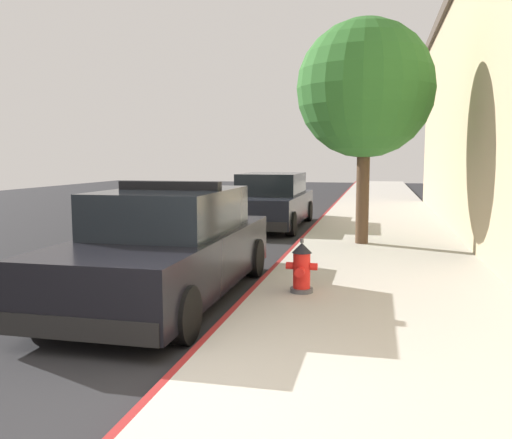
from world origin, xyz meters
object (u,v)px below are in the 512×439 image
object	(u,v)px
parked_car_silver_ahead	(271,202)
street_tree	(365,90)
police_cruiser	(169,247)
fire_hydrant	(302,268)

from	to	relation	value
parked_car_silver_ahead	street_tree	world-z (taller)	street_tree
police_cruiser	fire_hydrant	size ratio (longest dim) A/B	6.37
parked_car_silver_ahead	street_tree	size ratio (longest dim) A/B	1.01
parked_car_silver_ahead	fire_hydrant	size ratio (longest dim) A/B	6.37
fire_hydrant	street_tree	world-z (taller)	street_tree
fire_hydrant	parked_car_silver_ahead	bearing A→B (deg)	104.21
police_cruiser	street_tree	size ratio (longest dim) A/B	1.01
police_cruiser	parked_car_silver_ahead	distance (m)	8.17
police_cruiser	fire_hydrant	world-z (taller)	police_cruiser
fire_hydrant	police_cruiser	bearing A→B (deg)	-172.85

